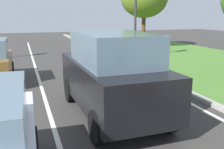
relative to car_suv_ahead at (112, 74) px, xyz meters
The scene contains 7 objects.
ground_plane 4.78m from the car_suv_ahead, 101.83° to the left, with size 60.00×60.00×0.00m, color #383533.
lane_line_center 4.96m from the car_suv_ahead, 110.00° to the left, with size 0.12×32.00×0.01m, color silver.
lane_line_right_edge 5.38m from the car_suv_ahead, 59.69° to the left, with size 0.12×32.00×0.01m, color silver.
grass_verge_right 8.88m from the car_suv_ahead, 30.98° to the left, with size 9.00×48.00×0.06m, color #47752D.
curb_right 5.63m from the car_suv_ahead, 55.20° to the left, with size 0.24×48.00×0.12m, color #9E9B93.
car_suv_ahead is the anchor object (origin of this frame).
traffic_light_near_right 9.33m from the car_suv_ahead, 62.00° to the left, with size 0.32×0.50×5.23m.
Camera 1 is at (-1.31, 2.88, 2.76)m, focal length 42.43 mm.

